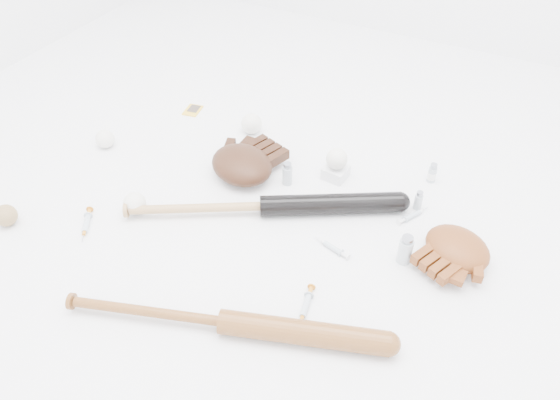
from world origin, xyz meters
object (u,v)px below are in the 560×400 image
at_px(glove_dark, 242,164).
at_px(pedestal, 336,172).
at_px(bat_wood, 223,322).
at_px(bat_dark, 263,206).

xyz_separation_m(glove_dark, pedestal, (0.29, 0.14, -0.03)).
distance_m(bat_wood, pedestal, 0.70).
height_order(glove_dark, pedestal, glove_dark).
relative_size(bat_wood, pedestal, 11.60).
bearing_deg(pedestal, bat_dark, -115.51).
height_order(bat_dark, bat_wood, bat_dark).
height_order(bat_dark, glove_dark, glove_dark).
bearing_deg(pedestal, glove_dark, -154.50).
relative_size(glove_dark, pedestal, 3.56).
distance_m(bat_dark, glove_dark, 0.21).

